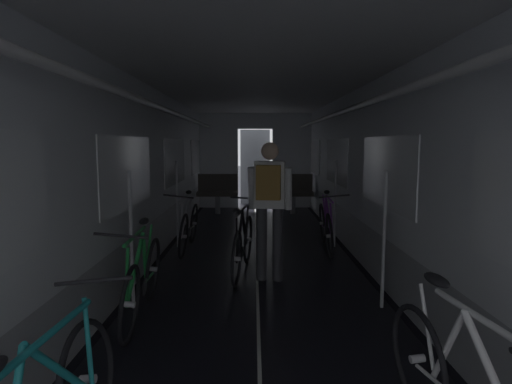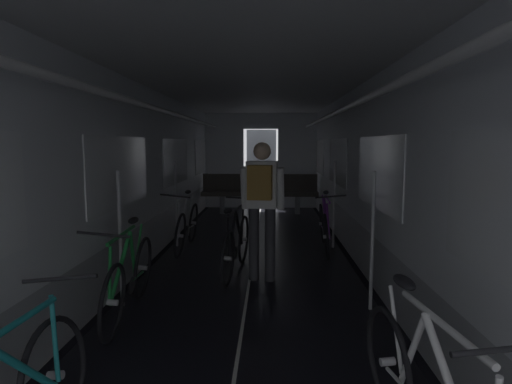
{
  "view_description": "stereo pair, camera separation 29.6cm",
  "coord_description": "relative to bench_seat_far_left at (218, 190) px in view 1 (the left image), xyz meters",
  "views": [
    {
      "loc": [
        -0.04,
        -2.12,
        1.67
      ],
      "look_at": [
        0.0,
        5.37,
        0.82
      ],
      "focal_mm": 30.07,
      "sensor_mm": 36.0,
      "label": 1
    },
    {
      "loc": [
        0.25,
        -2.12,
        1.67
      ],
      "look_at": [
        0.0,
        5.37,
        0.82
      ],
      "focal_mm": 30.07,
      "sensor_mm": 36.0,
      "label": 2
    }
  ],
  "objects": [
    {
      "name": "bicycle_black_in_aisle",
      "position": [
        0.72,
        -4.83,
        -0.18
      ],
      "size": [
        0.44,
        1.69,
        0.94
      ],
      "color": "black",
      "rests_on": "ground"
    },
    {
      "name": "bicycle_green",
      "position": [
        -0.2,
        -6.23,
        -0.19
      ],
      "size": [
        0.44,
        1.69,
        0.95
      ],
      "color": "black",
      "rests_on": "ground"
    },
    {
      "name": "bench_seat_far_right",
      "position": [
        1.8,
        0.0,
        0.0
      ],
      "size": [
        0.98,
        0.51,
        0.95
      ],
      "color": "gray",
      "rests_on": "ground"
    },
    {
      "name": "bench_seat_far_left",
      "position": [
        0.0,
        0.0,
        0.0
      ],
      "size": [
        0.98,
        0.51,
        0.95
      ],
      "color": "gray",
      "rests_on": "ground"
    },
    {
      "name": "bicycle_purple",
      "position": [
        2.0,
        -3.57,
        -0.19
      ],
      "size": [
        0.44,
        1.69,
        0.95
      ],
      "color": "black",
      "rests_on": "ground"
    },
    {
      "name": "bicycle_silver",
      "position": [
        -0.16,
        -3.58,
        -0.19
      ],
      "size": [
        0.44,
        1.69,
        0.95
      ],
      "color": "black",
      "rests_on": "ground"
    },
    {
      "name": "person_cyclist_aisle",
      "position": [
        1.05,
        -5.1,
        0.45
      ],
      "size": [
        0.55,
        0.42,
        1.69
      ],
      "color": "#2D2D33",
      "rests_on": "ground"
    },
    {
      "name": "train_car_shell",
      "position": [
        0.9,
        -4.47,
        1.13
      ],
      "size": [
        3.14,
        12.34,
        2.57
      ],
      "color": "black",
      "rests_on": "ground"
    }
  ]
}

